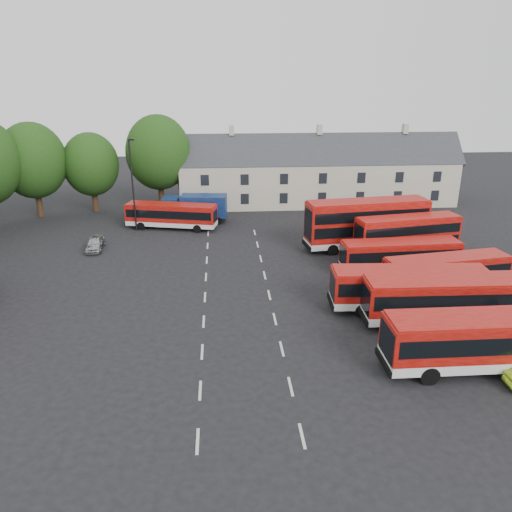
% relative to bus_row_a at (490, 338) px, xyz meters
% --- Properties ---
extents(ground, '(140.00, 140.00, 0.00)m').
position_rel_bus_row_a_xyz_m(ground, '(-16.64, 9.10, -2.07)').
color(ground, black).
rests_on(ground, ground).
extents(lane_markings, '(5.15, 33.80, 0.01)m').
position_rel_bus_row_a_xyz_m(lane_markings, '(-14.14, 11.10, -2.06)').
color(lane_markings, beige).
rests_on(lane_markings, ground).
extents(treeline, '(29.92, 32.59, 12.01)m').
position_rel_bus_row_a_xyz_m(treeline, '(-37.38, 28.47, 4.61)').
color(treeline, black).
rests_on(treeline, ground).
extents(terrace_houses, '(35.70, 7.13, 10.06)m').
position_rel_bus_row_a_xyz_m(terrace_houses, '(-2.64, 39.10, 1.79)').
color(terrace_houses, beige).
rests_on(terrace_houses, ground).
extents(bus_row_a, '(12.19, 2.85, 3.45)m').
position_rel_bus_row_a_xyz_m(bus_row_a, '(0.00, 0.00, 0.00)').
color(bus_row_a, silver).
rests_on(bus_row_a, ground).
extents(bus_row_b, '(11.85, 3.00, 3.33)m').
position_rel_bus_row_a_xyz_m(bus_row_b, '(0.21, 5.66, -0.07)').
color(bus_row_b, silver).
rests_on(bus_row_b, ground).
extents(bus_row_c, '(11.31, 3.23, 3.16)m').
position_rel_bus_row_a_xyz_m(bus_row_c, '(-1.80, 7.92, -0.17)').
color(bus_row_c, silver).
rests_on(bus_row_c, ground).
extents(bus_row_d, '(10.28, 3.75, 2.84)m').
position_rel_bus_row_a_xyz_m(bus_row_d, '(2.36, 11.02, -0.36)').
color(bus_row_d, silver).
rests_on(bus_row_d, ground).
extents(bus_row_e, '(10.21, 2.77, 2.86)m').
position_rel_bus_row_a_xyz_m(bus_row_e, '(0.00, 14.90, -0.35)').
color(bus_row_e, silver).
rests_on(bus_row_e, ground).
extents(bus_dd_south, '(9.92, 3.74, 3.97)m').
position_rel_bus_row_a_xyz_m(bus_dd_south, '(1.81, 18.42, 0.19)').
color(bus_dd_south, silver).
rests_on(bus_dd_south, ground).
extents(bus_dd_north, '(12.04, 4.11, 4.84)m').
position_rel_bus_row_a_xyz_m(bus_dd_north, '(-1.20, 21.22, 0.69)').
color(bus_dd_north, silver).
rests_on(bus_dd_north, ground).
extents(bus_north, '(10.13, 4.45, 2.79)m').
position_rel_bus_row_a_xyz_m(bus_north, '(-20.64, 29.15, -0.39)').
color(bus_north, silver).
rests_on(bus_north, ground).
extents(box_truck, '(7.41, 2.99, 3.16)m').
position_rel_bus_row_a_xyz_m(box_truck, '(-18.05, 31.52, -0.30)').
color(box_truck, black).
rests_on(box_truck, ground).
extents(silver_car, '(1.70, 3.85, 1.29)m').
position_rel_bus_row_a_xyz_m(silver_car, '(-27.53, 22.81, -1.43)').
color(silver_car, '#AAADB2').
rests_on(silver_car, ground).
extents(lamppost, '(0.68, 0.46, 9.87)m').
position_rel_bus_row_a_xyz_m(lamppost, '(-24.43, 28.69, 3.20)').
color(lamppost, black).
rests_on(lamppost, ground).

